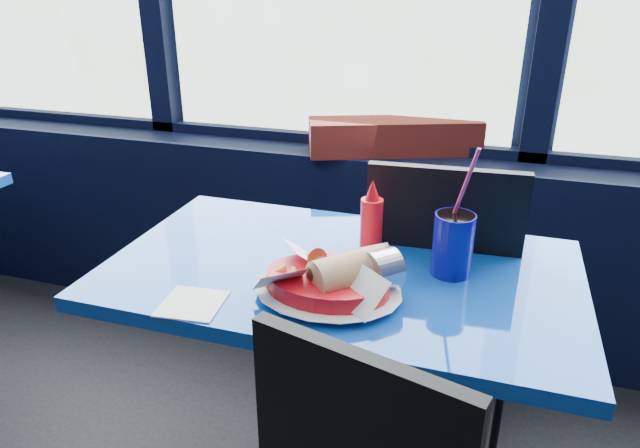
{
  "coord_description": "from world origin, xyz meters",
  "views": [
    {
      "loc": [
        0.64,
        0.74,
        1.44
      ],
      "look_at": [
        0.25,
        1.98,
        0.87
      ],
      "focal_mm": 32.0,
      "sensor_mm": 36.0,
      "label": 1
    }
  ],
  "objects": [
    {
      "name": "planter_box",
      "position": [
        0.27,
        2.89,
        0.87
      ],
      "size": [
        0.68,
        0.39,
        0.13
      ],
      "primitive_type": "cube",
      "rotation": [
        0.0,
        0.0,
        0.37
      ],
      "color": "maroon",
      "rests_on": "window_sill"
    },
    {
      "name": "ketchup_bottle",
      "position": [
        0.36,
        2.08,
        0.85
      ],
      "size": [
        0.06,
        0.06,
        0.22
      ],
      "color": "red",
      "rests_on": "near_table"
    },
    {
      "name": "near_table",
      "position": [
        0.3,
        2.0,
        0.57
      ],
      "size": [
        1.2,
        0.7,
        0.75
      ],
      "color": "black",
      "rests_on": "ground"
    },
    {
      "name": "chair_near_back",
      "position": [
        0.54,
        2.31,
        0.56
      ],
      "size": [
        0.47,
        0.48,
        0.98
      ],
      "rotation": [
        0.0,
        0.0,
        3.21
      ],
      "color": "black",
      "rests_on": "ground"
    },
    {
      "name": "food_basket",
      "position": [
        0.32,
        1.85,
        0.79
      ],
      "size": [
        0.38,
        0.38,
        0.11
      ],
      "rotation": [
        0.0,
        0.0,
        0.37
      ],
      "color": "red",
      "rests_on": "near_table"
    },
    {
      "name": "napkin",
      "position": [
        0.03,
        1.72,
        0.75
      ],
      "size": [
        0.15,
        0.15,
        0.0
      ],
      "primitive_type": "cube",
      "rotation": [
        0.0,
        0.0,
        0.11
      ],
      "color": "white",
      "rests_on": "near_table"
    },
    {
      "name": "window_sill",
      "position": [
        0.0,
        2.87,
        0.4
      ],
      "size": [
        5.0,
        0.26,
        0.8
      ],
      "primitive_type": "cube",
      "color": "black",
      "rests_on": "ground"
    },
    {
      "name": "soda_cup",
      "position": [
        0.57,
        2.05,
        0.83
      ],
      "size": [
        0.1,
        0.1,
        0.34
      ],
      "rotation": [
        0.0,
        0.0,
        0.31
      ],
      "color": "#0D0C86",
      "rests_on": "near_table"
    }
  ]
}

